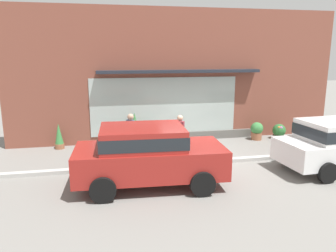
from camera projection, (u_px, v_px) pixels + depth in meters
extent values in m
plane|color=gray|center=(199.00, 162.00, 11.31)|extent=(60.00, 60.00, 0.00)
cube|color=#B2B2AD|center=(201.00, 162.00, 11.11)|extent=(14.00, 0.24, 0.12)
cube|color=brown|center=(178.00, 76.00, 13.78)|extent=(14.00, 0.36, 5.49)
cube|color=#ADBCB7|center=(165.00, 106.00, 13.74)|extent=(6.17, 0.03, 2.39)
cube|color=#232833|center=(180.00, 71.00, 13.40)|extent=(6.77, 0.56, 0.12)
cube|color=#605E59|center=(179.00, 136.00, 14.12)|extent=(6.57, 0.20, 0.36)
cylinder|color=red|center=(153.00, 159.00, 11.54)|extent=(0.35, 0.35, 0.06)
cylinder|color=red|center=(153.00, 150.00, 11.47)|extent=(0.23, 0.23, 0.58)
sphere|color=red|center=(153.00, 140.00, 11.40)|extent=(0.24, 0.24, 0.24)
cylinder|color=red|center=(148.00, 150.00, 11.44)|extent=(0.10, 0.09, 0.09)
cylinder|color=red|center=(157.00, 149.00, 11.50)|extent=(0.10, 0.09, 0.09)
cylinder|color=red|center=(153.00, 151.00, 11.32)|extent=(0.09, 0.10, 0.09)
cylinder|color=#333847|center=(132.00, 149.00, 11.35)|extent=(0.12, 0.12, 0.82)
cylinder|color=#333847|center=(130.00, 148.00, 11.49)|extent=(0.12, 0.12, 0.82)
cube|color=#475675|center=(131.00, 129.00, 11.26)|extent=(0.29, 0.36, 0.61)
sphere|color=tan|center=(131.00, 117.00, 11.17)|extent=(0.22, 0.22, 0.22)
cylinder|color=#475675|center=(133.00, 130.00, 11.09)|extent=(0.08, 0.08, 0.58)
cylinder|color=#475675|center=(128.00, 127.00, 11.43)|extent=(0.08, 0.08, 0.58)
cube|color=black|center=(134.00, 138.00, 11.06)|extent=(0.17, 0.26, 0.28)
cylinder|color=brown|center=(181.00, 147.00, 11.72)|extent=(0.12, 0.12, 0.76)
cylinder|color=brown|center=(178.00, 146.00, 11.84)|extent=(0.12, 0.12, 0.76)
cube|color=#8E333D|center=(180.00, 129.00, 11.64)|extent=(0.30, 0.33, 0.57)
sphere|color=tan|center=(180.00, 118.00, 11.55)|extent=(0.21, 0.21, 0.21)
cylinder|color=#8E333D|center=(183.00, 129.00, 11.49)|extent=(0.08, 0.08, 0.54)
cylinder|color=#8E333D|center=(177.00, 127.00, 11.78)|extent=(0.08, 0.08, 0.54)
cylinder|color=black|center=(290.00, 155.00, 11.06)|extent=(0.63, 0.22, 0.62)
cylinder|color=black|center=(328.00, 173.00, 9.41)|extent=(0.63, 0.22, 0.62)
cube|color=maroon|center=(150.00, 160.00, 9.16)|extent=(4.22, 2.06, 0.80)
cube|color=maroon|center=(142.00, 138.00, 8.99)|extent=(2.36, 1.82, 0.61)
cube|color=#1E2328|center=(142.00, 138.00, 8.99)|extent=(2.40, 1.84, 0.34)
cylinder|color=black|center=(188.00, 161.00, 10.35)|extent=(0.68, 0.22, 0.68)
cylinder|color=black|center=(203.00, 184.00, 8.52)|extent=(0.68, 0.22, 0.68)
cylinder|color=black|center=(106.00, 165.00, 9.98)|extent=(0.68, 0.22, 0.68)
cylinder|color=black|center=(103.00, 190.00, 8.15)|extent=(0.68, 0.22, 0.68)
cylinder|color=#9E6042|center=(60.00, 146.00, 12.87)|extent=(0.36, 0.36, 0.21)
cone|color=#3D8442|center=(59.00, 134.00, 12.76)|extent=(0.32, 0.32, 0.81)
cylinder|color=#33473D|center=(135.00, 140.00, 13.40)|extent=(0.47, 0.47, 0.38)
cone|color=#3D8442|center=(135.00, 124.00, 13.26)|extent=(0.43, 0.43, 0.95)
cylinder|color=#B7B2A3|center=(279.00, 137.00, 14.37)|extent=(0.51, 0.51, 0.18)
sphere|color=#2D6B33|center=(279.00, 130.00, 14.31)|extent=(0.56, 0.56, 0.56)
sphere|color=#B266B7|center=(281.00, 128.00, 14.10)|extent=(0.13, 0.13, 0.13)
sphere|color=#E5C64C|center=(277.00, 129.00, 14.17)|extent=(0.11, 0.11, 0.11)
sphere|color=orange|center=(279.00, 127.00, 14.11)|extent=(0.12, 0.12, 0.12)
cylinder|color=#9E6042|center=(180.00, 139.00, 13.68)|extent=(0.31, 0.31, 0.31)
cone|color=#4C934C|center=(180.00, 129.00, 13.58)|extent=(0.28, 0.28, 0.59)
cylinder|color=#9E6042|center=(256.00, 136.00, 14.22)|extent=(0.44, 0.44, 0.31)
sphere|color=#3D8442|center=(257.00, 128.00, 14.14)|extent=(0.53, 0.53, 0.53)
sphere|color=#DB4C7A|center=(254.00, 126.00, 14.07)|extent=(0.10, 0.10, 0.10)
sphere|color=white|center=(260.00, 126.00, 14.09)|extent=(0.15, 0.15, 0.15)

